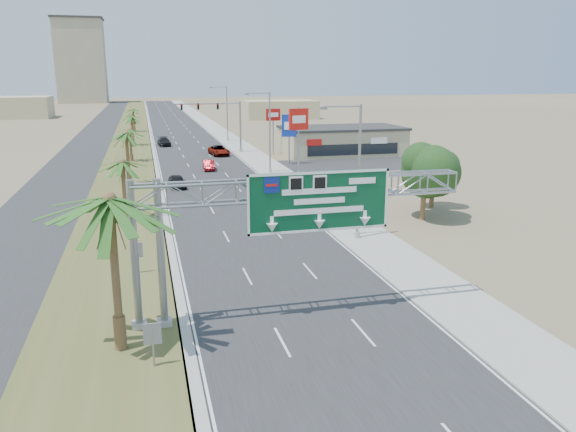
{
  "coord_description": "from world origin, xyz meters",
  "views": [
    {
      "loc": [
        -7.64,
        -16.09,
        12.04
      ],
      "look_at": [
        0.07,
        13.99,
        4.2
      ],
      "focal_mm": 35.0,
      "sensor_mm": 36.0,
      "label": 1
    }
  ],
  "objects_px": {
    "sign_gantry": "(286,200)",
    "car_right_lane": "(219,151)",
    "car_left_lane": "(177,182)",
    "car_mid_lane": "(209,165)",
    "pole_sign_blue": "(289,127)",
    "store_building": "(342,141)",
    "car_far": "(164,142)",
    "pole_sign_red_near": "(299,123)",
    "palm_near": "(109,200)",
    "signal_mast": "(227,122)",
    "pole_sign_red_far": "(273,118)"
  },
  "relations": [
    {
      "from": "car_left_lane",
      "to": "pole_sign_blue",
      "type": "bearing_deg",
      "value": 34.35
    },
    {
      "from": "palm_near",
      "to": "signal_mast",
      "type": "xyz_separation_m",
      "value": [
        14.37,
        63.97,
        -2.08
      ]
    },
    {
      "from": "pole_sign_red_near",
      "to": "pole_sign_red_far",
      "type": "height_order",
      "value": "pole_sign_red_near"
    },
    {
      "from": "sign_gantry",
      "to": "store_building",
      "type": "bearing_deg",
      "value": 67.64
    },
    {
      "from": "pole_sign_red_far",
      "to": "pole_sign_red_near",
      "type": "bearing_deg",
      "value": -95.44
    },
    {
      "from": "sign_gantry",
      "to": "car_left_lane",
      "type": "bearing_deg",
      "value": 95.39
    },
    {
      "from": "car_mid_lane",
      "to": "pole_sign_red_far",
      "type": "distance_m",
      "value": 17.12
    },
    {
      "from": "store_building",
      "to": "pole_sign_red_near",
      "type": "distance_m",
      "value": 24.11
    },
    {
      "from": "store_building",
      "to": "car_far",
      "type": "distance_m",
      "value": 31.78
    },
    {
      "from": "sign_gantry",
      "to": "car_left_lane",
      "type": "xyz_separation_m",
      "value": [
        -3.35,
        35.46,
        -5.36
      ]
    },
    {
      "from": "car_far",
      "to": "palm_near",
      "type": "bearing_deg",
      "value": -98.08
    },
    {
      "from": "car_left_lane",
      "to": "car_mid_lane",
      "type": "bearing_deg",
      "value": 62.09
    },
    {
      "from": "sign_gantry",
      "to": "pole_sign_red_far",
      "type": "height_order",
      "value": "sign_gantry"
    },
    {
      "from": "car_far",
      "to": "pole_sign_red_near",
      "type": "relative_size",
      "value": 0.57
    },
    {
      "from": "sign_gantry",
      "to": "car_far",
      "type": "height_order",
      "value": "sign_gantry"
    },
    {
      "from": "store_building",
      "to": "car_mid_lane",
      "type": "distance_m",
      "value": 23.8
    },
    {
      "from": "car_far",
      "to": "pole_sign_red_near",
      "type": "height_order",
      "value": "pole_sign_red_near"
    },
    {
      "from": "car_mid_lane",
      "to": "pole_sign_blue",
      "type": "bearing_deg",
      "value": 12.1
    },
    {
      "from": "car_mid_lane",
      "to": "pole_sign_red_near",
      "type": "xyz_separation_m",
      "value": [
        9.21,
        -10.44,
        6.03
      ]
    },
    {
      "from": "sign_gantry",
      "to": "car_right_lane",
      "type": "bearing_deg",
      "value": 85.73
    },
    {
      "from": "sign_gantry",
      "to": "car_mid_lane",
      "type": "bearing_deg",
      "value": 88.33
    },
    {
      "from": "signal_mast",
      "to": "car_far",
      "type": "height_order",
      "value": "signal_mast"
    },
    {
      "from": "sign_gantry",
      "to": "signal_mast",
      "type": "bearing_deg",
      "value": 84.26
    },
    {
      "from": "car_mid_lane",
      "to": "pole_sign_red_far",
      "type": "xyz_separation_m",
      "value": [
        11.33,
        11.82,
        5.0
      ]
    },
    {
      "from": "car_right_lane",
      "to": "pole_sign_red_near",
      "type": "distance_m",
      "value": 25.15
    },
    {
      "from": "car_left_lane",
      "to": "pole_sign_red_near",
      "type": "distance_m",
      "value": 15.15
    },
    {
      "from": "pole_sign_red_near",
      "to": "pole_sign_blue",
      "type": "height_order",
      "value": "pole_sign_red_near"
    },
    {
      "from": "signal_mast",
      "to": "car_far",
      "type": "relative_size",
      "value": 2.1
    },
    {
      "from": "sign_gantry",
      "to": "pole_sign_blue",
      "type": "xyz_separation_m",
      "value": [
        12.68,
        48.47,
        -0.99
      ]
    },
    {
      "from": "palm_near",
      "to": "signal_mast",
      "type": "height_order",
      "value": "palm_near"
    },
    {
      "from": "palm_near",
      "to": "pole_sign_blue",
      "type": "distance_m",
      "value": 54.55
    },
    {
      "from": "sign_gantry",
      "to": "pole_sign_red_near",
      "type": "distance_m",
      "value": 37.51
    },
    {
      "from": "pole_sign_blue",
      "to": "car_mid_lane",
      "type": "bearing_deg",
      "value": -169.78
    },
    {
      "from": "car_mid_lane",
      "to": "pole_sign_blue",
      "type": "xyz_separation_m",
      "value": [
        11.33,
        2.04,
        4.42
      ]
    },
    {
      "from": "palm_near",
      "to": "car_right_lane",
      "type": "relative_size",
      "value": 1.59
    },
    {
      "from": "store_building",
      "to": "pole_sign_blue",
      "type": "relative_size",
      "value": 2.57
    },
    {
      "from": "store_building",
      "to": "pole_sign_red_far",
      "type": "relative_size",
      "value": 2.49
    },
    {
      "from": "signal_mast",
      "to": "pole_sign_red_near",
      "type": "height_order",
      "value": "pole_sign_red_near"
    },
    {
      "from": "car_left_lane",
      "to": "pole_sign_red_near",
      "type": "height_order",
      "value": "pole_sign_red_near"
    },
    {
      "from": "car_left_lane",
      "to": "pole_sign_blue",
      "type": "height_order",
      "value": "pole_sign_blue"
    },
    {
      "from": "car_mid_lane",
      "to": "pole_sign_red_far",
      "type": "bearing_deg",
      "value": 48.09
    },
    {
      "from": "car_left_lane",
      "to": "pole_sign_red_far",
      "type": "height_order",
      "value": "pole_sign_red_far"
    },
    {
      "from": "palm_near",
      "to": "store_building",
      "type": "distance_m",
      "value": 66.04
    },
    {
      "from": "car_right_lane",
      "to": "pole_sign_blue",
      "type": "xyz_separation_m",
      "value": [
        8.23,
        -11.18,
        4.34
      ]
    },
    {
      "from": "palm_near",
      "to": "pole_sign_red_far",
      "type": "relative_size",
      "value": 1.16
    },
    {
      "from": "signal_mast",
      "to": "car_left_lane",
      "type": "relative_size",
      "value": 2.52
    },
    {
      "from": "sign_gantry",
      "to": "car_right_lane",
      "type": "xyz_separation_m",
      "value": [
        4.45,
        59.65,
        -5.33
      ]
    },
    {
      "from": "palm_near",
      "to": "car_right_lane",
      "type": "height_order",
      "value": "palm_near"
    },
    {
      "from": "signal_mast",
      "to": "pole_sign_red_far",
      "type": "bearing_deg",
      "value": -30.54
    },
    {
      "from": "sign_gantry",
      "to": "car_right_lane",
      "type": "distance_m",
      "value": 60.05
    }
  ]
}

